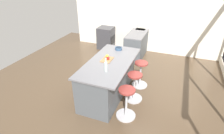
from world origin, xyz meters
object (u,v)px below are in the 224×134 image
(apple_yellow, at_px, (107,56))
(water_bottle, at_px, (106,66))
(kitchen_island, at_px, (108,78))
(apple_red, at_px, (108,58))
(stool_near_camera, at_px, (126,104))
(stool_middle, at_px, (134,88))
(stool_by_window, at_px, (140,75))
(fruit_bowl, at_px, (119,48))
(oven_range, at_px, (106,38))
(cutting_board, at_px, (107,60))

(apple_yellow, distance_m, water_bottle, 0.67)
(kitchen_island, relative_size, apple_red, 27.69)
(stool_near_camera, distance_m, apple_red, 1.20)
(kitchen_island, xyz_separation_m, apple_yellow, (-0.15, -0.09, 0.53))
(stool_middle, bearing_deg, stool_near_camera, 0.00)
(stool_near_camera, xyz_separation_m, water_bottle, (-0.18, -0.55, 0.73))
(stool_near_camera, xyz_separation_m, apple_red, (-0.71, -0.71, 0.67))
(stool_by_window, relative_size, stool_middle, 1.00)
(stool_middle, xyz_separation_m, apple_yellow, (-0.15, -0.78, 0.67))
(stool_middle, distance_m, fruit_bowl, 1.21)
(oven_range, height_order, stool_middle, oven_range)
(stool_by_window, bearing_deg, stool_near_camera, 0.00)
(oven_range, distance_m, fruit_bowl, 2.56)
(stool_middle, distance_m, apple_red, 0.97)
(stool_by_window, relative_size, apple_red, 9.69)
(water_bottle, bearing_deg, kitchen_island, -163.72)
(stool_by_window, bearing_deg, fruit_bowl, -98.23)
(cutting_board, xyz_separation_m, water_bottle, (0.53, 0.19, 0.11))
(kitchen_island, height_order, stool_near_camera, kitchen_island)
(oven_range, distance_m, apple_red, 3.17)
(kitchen_island, relative_size, water_bottle, 6.68)
(stool_middle, xyz_separation_m, apple_red, (-0.05, -0.71, 0.67))
(apple_red, distance_m, apple_yellow, 0.13)
(kitchen_island, xyz_separation_m, apple_red, (-0.05, -0.02, 0.53))
(stool_middle, xyz_separation_m, water_bottle, (0.48, -0.55, 0.73))
(oven_range, bearing_deg, water_bottle, 22.87)
(stool_middle, bearing_deg, oven_range, -145.80)
(stool_middle, height_order, water_bottle, water_bottle)
(stool_middle, bearing_deg, kitchen_island, -90.00)
(stool_by_window, xyz_separation_m, stool_near_camera, (1.32, 0.00, 0.00))
(stool_near_camera, bearing_deg, apple_yellow, -136.24)
(stool_by_window, distance_m, apple_red, 1.15)
(oven_range, xyz_separation_m, stool_near_camera, (3.56, 1.97, -0.09))
(stool_middle, bearing_deg, cutting_board, -94.23)
(oven_range, distance_m, stool_by_window, 2.99)
(cutting_board, bearing_deg, apple_yellow, -159.17)
(stool_near_camera, height_order, water_bottle, water_bottle)
(apple_yellow, bearing_deg, stool_near_camera, 43.76)
(cutting_board, distance_m, fruit_bowl, 0.71)
(apple_red, bearing_deg, stool_by_window, 130.90)
(water_bottle, relative_size, fruit_bowl, 1.62)
(oven_range, xyz_separation_m, kitchen_island, (2.90, 1.29, 0.05))
(stool_by_window, height_order, stool_middle, same)
(stool_near_camera, bearing_deg, oven_range, -151.02)
(stool_near_camera, xyz_separation_m, fruit_bowl, (-1.42, -0.69, 0.65))
(oven_range, relative_size, stool_by_window, 1.19)
(fruit_bowl, bearing_deg, water_bottle, 6.50)
(apple_red, relative_size, water_bottle, 0.24)
(stool_near_camera, height_order, apple_yellow, apple_yellow)
(stool_near_camera, bearing_deg, kitchen_island, -133.86)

